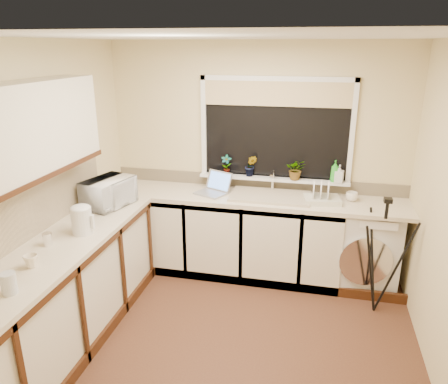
{
  "coord_description": "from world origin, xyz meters",
  "views": [
    {
      "loc": [
        0.65,
        -2.99,
        2.4
      ],
      "look_at": [
        -0.14,
        0.55,
        1.15
      ],
      "focal_mm": 34.39,
      "sensor_mm": 36.0,
      "label": 1
    }
  ],
  "objects_px": {
    "microwave": "(109,192)",
    "plant_b": "(251,166)",
    "soap_bottle_green": "(335,171)",
    "cup_back": "(352,197)",
    "laptop": "(214,188)",
    "tripod": "(381,257)",
    "washing_machine": "(363,246)",
    "plant_d": "(296,169)",
    "plant_a": "(226,165)",
    "kettle": "(82,221)",
    "glass_jug": "(9,283)",
    "steel_jar": "(47,239)",
    "soap_bottle_clear": "(339,174)",
    "cup_left": "(31,261)",
    "dish_rack": "(322,200)"
  },
  "relations": [
    {
      "from": "microwave",
      "to": "plant_b",
      "type": "height_order",
      "value": "plant_b"
    },
    {
      "from": "soap_bottle_green",
      "to": "cup_back",
      "type": "distance_m",
      "value": 0.32
    },
    {
      "from": "laptop",
      "to": "tripod",
      "type": "distance_m",
      "value": 1.79
    },
    {
      "from": "washing_machine",
      "to": "cup_back",
      "type": "xyz_separation_m",
      "value": [
        -0.16,
        0.03,
        0.51
      ]
    },
    {
      "from": "washing_machine",
      "to": "plant_d",
      "type": "height_order",
      "value": "plant_d"
    },
    {
      "from": "tripod",
      "to": "plant_a",
      "type": "xyz_separation_m",
      "value": [
        -1.59,
        0.68,
        0.59
      ]
    },
    {
      "from": "kettle",
      "to": "plant_b",
      "type": "height_order",
      "value": "plant_b"
    },
    {
      "from": "glass_jug",
      "to": "steel_jar",
      "type": "relative_size",
      "value": 1.39
    },
    {
      "from": "tripod",
      "to": "steel_jar",
      "type": "xyz_separation_m",
      "value": [
        -2.65,
        -1.05,
        0.38
      ]
    },
    {
      "from": "tripod",
      "to": "microwave",
      "type": "xyz_separation_m",
      "value": [
        -2.59,
        -0.12,
        0.47
      ]
    },
    {
      "from": "plant_a",
      "to": "soap_bottle_green",
      "type": "xyz_separation_m",
      "value": [
        1.15,
        -0.0,
        0.0
      ]
    },
    {
      "from": "plant_d",
      "to": "cup_back",
      "type": "distance_m",
      "value": 0.63
    },
    {
      "from": "tripod",
      "to": "soap_bottle_clear",
      "type": "height_order",
      "value": "soap_bottle_clear"
    },
    {
      "from": "washing_machine",
      "to": "cup_left",
      "type": "xyz_separation_m",
      "value": [
        -2.45,
        -1.89,
        0.51
      ]
    },
    {
      "from": "washing_machine",
      "to": "microwave",
      "type": "height_order",
      "value": "microwave"
    },
    {
      "from": "dish_rack",
      "to": "plant_a",
      "type": "distance_m",
      "value": 1.09
    },
    {
      "from": "soap_bottle_clear",
      "to": "cup_left",
      "type": "xyz_separation_m",
      "value": [
        -2.16,
        -2.04,
        -0.2
      ]
    },
    {
      "from": "tripod",
      "to": "plant_d",
      "type": "xyz_separation_m",
      "value": [
        -0.84,
        0.65,
        0.59
      ]
    },
    {
      "from": "dish_rack",
      "to": "plant_b",
      "type": "xyz_separation_m",
      "value": [
        -0.77,
        0.25,
        0.24
      ]
    },
    {
      "from": "dish_rack",
      "to": "steel_jar",
      "type": "bearing_deg",
      "value": -154.43
    },
    {
      "from": "washing_machine",
      "to": "laptop",
      "type": "relative_size",
      "value": 2.14
    },
    {
      "from": "steel_jar",
      "to": "cup_left",
      "type": "relative_size",
      "value": 1.0
    },
    {
      "from": "plant_d",
      "to": "glass_jug",
      "type": "bearing_deg",
      "value": -124.58
    },
    {
      "from": "dish_rack",
      "to": "plant_b",
      "type": "distance_m",
      "value": 0.84
    },
    {
      "from": "plant_d",
      "to": "cup_left",
      "type": "relative_size",
      "value": 2.18
    },
    {
      "from": "steel_jar",
      "to": "plant_a",
      "type": "bearing_deg",
      "value": 58.34
    },
    {
      "from": "laptop",
      "to": "dish_rack",
      "type": "xyz_separation_m",
      "value": [
        1.13,
        -0.05,
        -0.03
      ]
    },
    {
      "from": "plant_a",
      "to": "soap_bottle_green",
      "type": "bearing_deg",
      "value": -0.19
    },
    {
      "from": "soap_bottle_clear",
      "to": "cup_back",
      "type": "distance_m",
      "value": 0.27
    },
    {
      "from": "washing_machine",
      "to": "plant_b",
      "type": "height_order",
      "value": "plant_b"
    },
    {
      "from": "dish_rack",
      "to": "glass_jug",
      "type": "height_order",
      "value": "glass_jug"
    },
    {
      "from": "tripod",
      "to": "glass_jug",
      "type": "bearing_deg",
      "value": -136.32
    },
    {
      "from": "cup_left",
      "to": "cup_back",
      "type": "bearing_deg",
      "value": 39.94
    },
    {
      "from": "tripod",
      "to": "microwave",
      "type": "distance_m",
      "value": 2.63
    },
    {
      "from": "glass_jug",
      "to": "soap_bottle_green",
      "type": "bearing_deg",
      "value": 49.64
    },
    {
      "from": "washing_machine",
      "to": "microwave",
      "type": "bearing_deg",
      "value": -173.04
    },
    {
      "from": "microwave",
      "to": "plant_a",
      "type": "xyz_separation_m",
      "value": [
        1.0,
        0.8,
        0.12
      ]
    },
    {
      "from": "microwave",
      "to": "soap_bottle_green",
      "type": "xyz_separation_m",
      "value": [
        2.15,
        0.8,
        0.13
      ]
    },
    {
      "from": "dish_rack",
      "to": "soap_bottle_green",
      "type": "xyz_separation_m",
      "value": [
        0.11,
        0.25,
        0.24
      ]
    },
    {
      "from": "glass_jug",
      "to": "microwave",
      "type": "distance_m",
      "value": 1.6
    },
    {
      "from": "glass_jug",
      "to": "soap_bottle_clear",
      "type": "relative_size",
      "value": 0.76
    },
    {
      "from": "glass_jug",
      "to": "soap_bottle_clear",
      "type": "bearing_deg",
      "value": 48.8
    },
    {
      "from": "washing_machine",
      "to": "kettle",
      "type": "distance_m",
      "value": 2.78
    },
    {
      "from": "glass_jug",
      "to": "cup_left",
      "type": "relative_size",
      "value": 1.4
    },
    {
      "from": "soap_bottle_clear",
      "to": "steel_jar",
      "type": "bearing_deg",
      "value": -142.99
    },
    {
      "from": "steel_jar",
      "to": "soap_bottle_clear",
      "type": "distance_m",
      "value": 2.83
    },
    {
      "from": "plant_a",
      "to": "cup_left",
      "type": "relative_size",
      "value": 2.14
    },
    {
      "from": "kettle",
      "to": "glass_jug",
      "type": "height_order",
      "value": "kettle"
    },
    {
      "from": "steel_jar",
      "to": "washing_machine",
      "type": "bearing_deg",
      "value": 31.17
    },
    {
      "from": "soap_bottle_clear",
      "to": "plant_b",
      "type": "bearing_deg",
      "value": 178.85
    }
  ]
}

